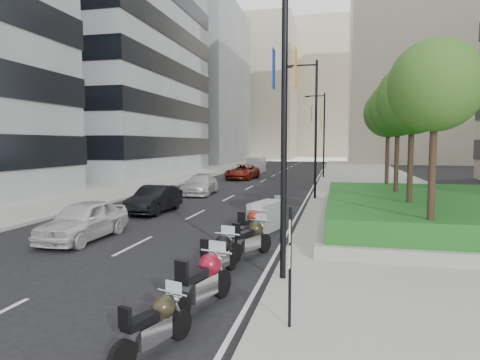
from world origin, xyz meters
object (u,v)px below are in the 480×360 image
(car_b, at_px, (155,199))
(lamp_post_2, at_px, (323,131))
(motorcycle_2, at_px, (219,256))
(motorcycle_4, at_px, (251,226))
(parking_sign, at_px, (290,261))
(motorcycle_5, at_px, (266,216))
(motorcycle_1, at_px, (204,281))
(car_c, at_px, (200,185))
(lamp_post_1, at_px, (313,122))
(motorcycle_3, at_px, (251,239))
(car_a, at_px, (84,220))
(lamp_post_0, at_px, (278,90))
(car_d, at_px, (242,172))
(motorcycle_6, at_px, (273,210))
(delivery_van, at_px, (256,165))
(motorcycle_0, at_px, (155,325))

(car_b, bearing_deg, lamp_post_2, 73.26)
(motorcycle_2, bearing_deg, lamp_post_2, 8.11)
(motorcycle_4, bearing_deg, parking_sign, -149.67)
(parking_sign, distance_m, motorcycle_4, 7.94)
(parking_sign, bearing_deg, motorcycle_5, 101.95)
(car_b, bearing_deg, parking_sign, -55.53)
(motorcycle_1, height_order, car_c, car_c)
(lamp_post_1, relative_size, motorcycle_5, 4.11)
(lamp_post_1, distance_m, motorcycle_3, 15.38)
(car_a, relative_size, car_c, 0.90)
(lamp_post_0, height_order, motorcycle_5, lamp_post_0)
(motorcycle_1, xyz_separation_m, car_d, (-6.71, 34.52, 0.12))
(motorcycle_2, relative_size, motorcycle_6, 1.15)
(lamp_post_0, bearing_deg, motorcycle_4, 109.62)
(motorcycle_3, xyz_separation_m, motorcycle_5, (-0.22, 4.35, 0.00))
(car_c, bearing_deg, delivery_van, 87.13)
(car_a, bearing_deg, delivery_van, 91.80)
(motorcycle_0, bearing_deg, motorcycle_3, 15.79)
(lamp_post_2, bearing_deg, delivery_van, 135.39)
(lamp_post_0, relative_size, delivery_van, 1.94)
(lamp_post_1, distance_m, motorcycle_2, 17.55)
(motorcycle_3, xyz_separation_m, car_c, (-7.00, 16.26, 0.09))
(lamp_post_0, height_order, lamp_post_2, same)
(motorcycle_4, relative_size, delivery_van, 0.49)
(lamp_post_0, height_order, car_b, lamp_post_0)
(motorcycle_3, bearing_deg, car_b, 65.35)
(motorcycle_2, height_order, motorcycle_5, motorcycle_5)
(motorcycle_5, height_order, car_d, car_d)
(lamp_post_2, distance_m, parking_sign, 38.18)
(motorcycle_2, height_order, car_d, car_d)
(motorcycle_6, distance_m, car_a, 8.45)
(delivery_van, bearing_deg, car_b, -88.26)
(car_b, relative_size, delivery_van, 0.94)
(motorcycle_3, distance_m, motorcycle_5, 4.36)
(lamp_post_0, height_order, motorcycle_0, lamp_post_0)
(motorcycle_0, distance_m, motorcycle_6, 13.10)
(parking_sign, distance_m, motorcycle_6, 11.99)
(car_a, height_order, car_b, car_a)
(lamp_post_2, distance_m, motorcycle_1, 37.45)
(motorcycle_0, relative_size, car_c, 0.39)
(motorcycle_2, bearing_deg, car_b, 43.24)
(parking_sign, xyz_separation_m, motorcycle_5, (-2.05, 9.68, -0.84))
(lamp_post_0, bearing_deg, parking_sign, -77.67)
(motorcycle_6, xyz_separation_m, car_d, (-6.67, 23.57, 0.22))
(motorcycle_1, distance_m, motorcycle_6, 10.94)
(lamp_post_1, relative_size, car_a, 2.03)
(car_d, height_order, delivery_van, delivery_van)
(motorcycle_5, distance_m, motorcycle_6, 2.11)
(lamp_post_2, relative_size, car_a, 2.03)
(motorcycle_1, bearing_deg, car_c, 32.86)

